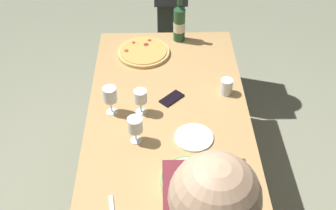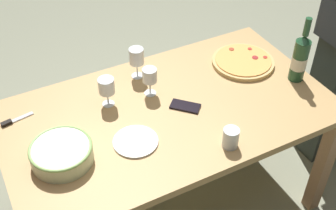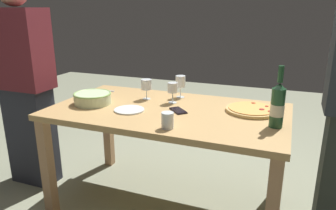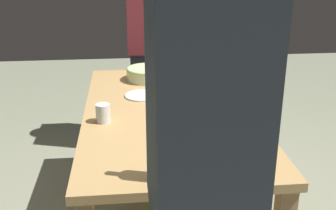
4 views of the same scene
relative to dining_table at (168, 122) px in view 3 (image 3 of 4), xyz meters
name	(u,v)px [view 3 (image 3 of 4)]	position (x,y,z in m)	size (l,w,h in m)	color
ground_plane	(168,203)	(0.00, 0.00, -0.66)	(8.00, 8.00, 0.00)	gray
dining_table	(168,122)	(0.00, 0.00, 0.00)	(1.60, 0.90, 0.75)	tan
pizza	(252,110)	(0.54, 0.15, 0.11)	(0.34, 0.34, 0.03)	tan
serving_bowl	(93,98)	(-0.55, -0.08, 0.14)	(0.27, 0.27, 0.08)	beige
wine_bottle	(278,105)	(0.71, -0.09, 0.23)	(0.08, 0.08, 0.36)	#214C2C
wine_glass_near_pizza	(173,88)	(-0.02, 0.15, 0.20)	(0.07, 0.07, 0.15)	white
wine_glass_by_bottle	(146,85)	(-0.24, 0.17, 0.20)	(0.08, 0.08, 0.15)	white
wine_glass_far_left	(180,82)	(-0.02, 0.31, 0.22)	(0.08, 0.08, 0.17)	white
cup_amber	(168,120)	(0.13, -0.34, 0.14)	(0.07, 0.07, 0.10)	white
side_plate	(129,110)	(-0.23, -0.13, 0.10)	(0.20, 0.20, 0.01)	white
cell_phone	(178,111)	(0.08, -0.02, 0.10)	(0.07, 0.14, 0.01)	black
pizza_knife	(103,90)	(-0.69, 0.26, 0.10)	(0.16, 0.05, 0.02)	silver
person_guest_left	(25,86)	(-1.18, -0.08, 0.17)	(0.43, 0.24, 1.64)	#2D303C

